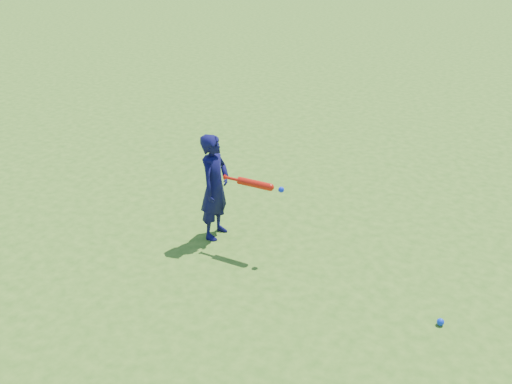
% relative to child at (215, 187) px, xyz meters
% --- Properties ---
extents(ground, '(80.00, 80.00, 0.00)m').
position_rel_child_xyz_m(ground, '(-0.21, 0.48, -0.60)').
color(ground, '#3D731B').
rests_on(ground, ground).
extents(child, '(0.32, 0.46, 1.19)m').
position_rel_child_xyz_m(child, '(0.00, 0.00, 0.00)').
color(child, '#0E0D40').
rests_on(child, ground).
extents(ground_ball_blue, '(0.07, 0.07, 0.07)m').
position_rel_child_xyz_m(ground_ball_blue, '(2.56, -0.33, -0.56)').
color(ground_ball_blue, '#0D38E7').
rests_on(ground_ball_blue, ground).
extents(bat_swing, '(0.69, 0.09, 0.08)m').
position_rel_child_xyz_m(bat_swing, '(0.54, -0.02, 0.17)').
color(bat_swing, red).
rests_on(bat_swing, ground).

